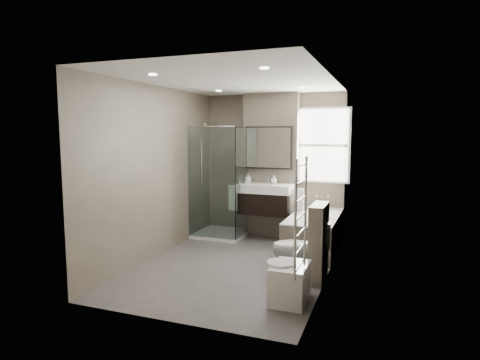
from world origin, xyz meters
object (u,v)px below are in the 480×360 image
at_px(bidet, 289,282).
at_px(toilet, 301,249).
at_px(bathtub, 314,231).
at_px(vanity, 265,199).

bearing_deg(bidet, toilet, 93.06).
height_order(bathtub, bidet, bathtub).
xyz_separation_m(bathtub, bidet, (0.09, -2.10, -0.09)).
bearing_deg(bathtub, toilet, -87.99).
distance_m(vanity, bidet, 2.68).
bearing_deg(toilet, bidet, -7.35).
height_order(vanity, toilet, vanity).
bearing_deg(bathtub, vanity, 160.63).
xyz_separation_m(vanity, bidet, (1.01, -2.43, -0.51)).
relative_size(toilet, bidet, 1.37).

